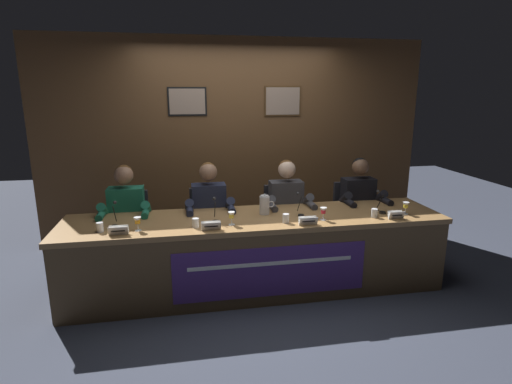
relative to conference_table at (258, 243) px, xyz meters
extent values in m
plane|color=#383D4C|center=(0.00, 0.12, -0.52)|extent=(12.00, 12.00, 0.00)
cube|color=brown|center=(0.00, 1.57, 0.78)|extent=(4.91, 0.12, 2.60)
cube|color=black|center=(-0.60, 1.50, 1.30)|extent=(0.47, 0.02, 0.34)
cube|color=gray|center=(-0.60, 1.49, 1.30)|extent=(0.43, 0.01, 0.30)
cube|color=#4C3319|center=(0.60, 1.50, 1.30)|extent=(0.47, 0.02, 0.38)
cube|color=gray|center=(0.60, 1.49, 1.30)|extent=(0.43, 0.01, 0.34)
cube|color=olive|center=(0.00, 0.12, 0.20)|extent=(3.71, 0.83, 0.05)
cube|color=brown|center=(0.00, -0.28, -0.17)|extent=(3.65, 0.04, 0.70)
cube|color=brown|center=(-1.81, 0.12, -0.17)|extent=(0.08, 0.75, 0.70)
cube|color=brown|center=(1.80, 0.12, -0.17)|extent=(0.08, 0.75, 0.70)
cube|color=#4C2D7A|center=(0.07, -0.30, -0.17)|extent=(1.78, 0.01, 0.48)
cube|color=white|center=(0.07, -0.30, -0.09)|extent=(1.51, 0.00, 0.04)
cylinder|color=black|center=(-1.28, 0.63, -0.51)|extent=(0.44, 0.44, 0.02)
cylinder|color=black|center=(-1.28, 0.63, -0.30)|extent=(0.05, 0.05, 0.40)
cube|color=#232328|center=(-1.28, 0.63, -0.08)|extent=(0.44, 0.44, 0.03)
cube|color=#232328|center=(-1.28, 0.83, 0.16)|extent=(0.40, 0.05, 0.44)
cylinder|color=black|center=(-1.38, 0.28, -0.29)|extent=(0.10, 0.10, 0.46)
cylinder|color=black|center=(-1.18, 0.28, -0.29)|extent=(0.10, 0.10, 0.46)
cylinder|color=black|center=(-1.38, 0.43, -0.01)|extent=(0.13, 0.34, 0.13)
cylinder|color=black|center=(-1.18, 0.43, -0.01)|extent=(0.13, 0.34, 0.13)
cube|color=#196047|center=(-1.28, 0.60, 0.23)|extent=(0.36, 0.20, 0.48)
sphere|color=#8E664C|center=(-1.28, 0.58, 0.60)|extent=(0.19, 0.19, 0.19)
sphere|color=#593819|center=(-1.28, 0.60, 0.62)|extent=(0.17, 0.17, 0.17)
cylinder|color=#196047|center=(-1.49, 0.50, 0.25)|extent=(0.09, 0.30, 0.25)
cylinder|color=#196047|center=(-1.07, 0.50, 0.25)|extent=(0.09, 0.30, 0.25)
cylinder|color=#196047|center=(-1.49, 0.34, 0.26)|extent=(0.07, 0.24, 0.07)
cylinder|color=#196047|center=(-1.07, 0.34, 0.26)|extent=(0.07, 0.24, 0.07)
cube|color=white|center=(-1.25, -0.20, 0.27)|extent=(0.16, 0.03, 0.08)
cube|color=white|center=(-1.25, -0.16, 0.27)|extent=(0.16, 0.03, 0.08)
cube|color=black|center=(-1.25, -0.20, 0.27)|extent=(0.11, 0.01, 0.01)
cylinder|color=white|center=(-1.10, -0.10, 0.23)|extent=(0.06, 0.06, 0.00)
cylinder|color=white|center=(-1.10, -0.10, 0.26)|extent=(0.01, 0.01, 0.05)
cone|color=white|center=(-1.10, -0.10, 0.32)|extent=(0.06, 0.06, 0.06)
cylinder|color=orange|center=(-1.10, -0.10, 0.31)|extent=(0.04, 0.04, 0.04)
cylinder|color=silver|center=(-1.42, -0.07, 0.27)|extent=(0.06, 0.06, 0.08)
cylinder|color=silver|center=(-1.42, -0.07, 0.25)|extent=(0.05, 0.05, 0.05)
cylinder|color=black|center=(-1.32, 0.03, 0.24)|extent=(0.06, 0.06, 0.02)
cylinder|color=black|center=(-1.32, 0.09, 0.34)|extent=(0.01, 0.13, 0.18)
sphere|color=#2D2D2D|center=(-1.32, 0.15, 0.43)|extent=(0.03, 0.03, 0.03)
cylinder|color=black|center=(-0.43, 0.63, -0.51)|extent=(0.44, 0.44, 0.02)
cylinder|color=black|center=(-0.43, 0.63, -0.30)|extent=(0.05, 0.05, 0.40)
cube|color=#232328|center=(-0.43, 0.63, -0.08)|extent=(0.44, 0.44, 0.03)
cube|color=#232328|center=(-0.43, 0.83, 0.16)|extent=(0.40, 0.05, 0.44)
cylinder|color=black|center=(-0.53, 0.28, -0.29)|extent=(0.10, 0.10, 0.46)
cylinder|color=black|center=(-0.33, 0.28, -0.29)|extent=(0.10, 0.10, 0.46)
cylinder|color=black|center=(-0.53, 0.43, -0.01)|extent=(0.13, 0.34, 0.13)
cylinder|color=black|center=(-0.33, 0.43, -0.01)|extent=(0.13, 0.34, 0.13)
cube|color=#1E2338|center=(-0.43, 0.60, 0.23)|extent=(0.36, 0.20, 0.48)
sphere|color=#8E664C|center=(-0.43, 0.58, 0.60)|extent=(0.19, 0.19, 0.19)
sphere|color=#593819|center=(-0.43, 0.60, 0.62)|extent=(0.17, 0.17, 0.17)
cylinder|color=#1E2338|center=(-0.64, 0.50, 0.25)|extent=(0.09, 0.30, 0.25)
cylinder|color=#1E2338|center=(-0.22, 0.50, 0.25)|extent=(0.09, 0.30, 0.25)
cylinder|color=#1E2338|center=(-0.64, 0.34, 0.26)|extent=(0.07, 0.24, 0.07)
cylinder|color=#1E2338|center=(-0.22, 0.34, 0.26)|extent=(0.07, 0.24, 0.07)
cube|color=white|center=(-0.46, -0.22, 0.27)|extent=(0.17, 0.03, 0.08)
cube|color=white|center=(-0.46, -0.18, 0.27)|extent=(0.17, 0.03, 0.08)
cube|color=black|center=(-0.46, -0.22, 0.27)|extent=(0.12, 0.01, 0.01)
cylinder|color=white|center=(-0.27, -0.09, 0.23)|extent=(0.06, 0.06, 0.00)
cylinder|color=white|center=(-0.27, -0.09, 0.26)|extent=(0.01, 0.01, 0.05)
cone|color=white|center=(-0.27, -0.09, 0.32)|extent=(0.06, 0.06, 0.06)
cylinder|color=yellow|center=(-0.27, -0.09, 0.31)|extent=(0.04, 0.04, 0.04)
cylinder|color=silver|center=(-0.59, -0.10, 0.27)|extent=(0.06, 0.06, 0.08)
cylinder|color=silver|center=(-0.59, -0.10, 0.25)|extent=(0.05, 0.05, 0.05)
cylinder|color=black|center=(-0.41, 0.00, 0.24)|extent=(0.06, 0.06, 0.02)
cylinder|color=black|center=(-0.41, 0.07, 0.34)|extent=(0.01, 0.13, 0.18)
sphere|color=#2D2D2D|center=(-0.41, 0.13, 0.43)|extent=(0.03, 0.03, 0.03)
cylinder|color=black|center=(0.42, 0.63, -0.51)|extent=(0.44, 0.44, 0.02)
cylinder|color=black|center=(0.42, 0.63, -0.30)|extent=(0.05, 0.05, 0.40)
cube|color=#232328|center=(0.42, 0.63, -0.08)|extent=(0.44, 0.44, 0.03)
cube|color=#232328|center=(0.42, 0.83, 0.16)|extent=(0.40, 0.05, 0.44)
cylinder|color=black|center=(0.32, 0.28, -0.29)|extent=(0.10, 0.10, 0.46)
cylinder|color=black|center=(0.52, 0.28, -0.29)|extent=(0.10, 0.10, 0.46)
cylinder|color=black|center=(0.32, 0.43, -0.01)|extent=(0.13, 0.34, 0.13)
cylinder|color=black|center=(0.52, 0.43, -0.01)|extent=(0.13, 0.34, 0.13)
cube|color=#38383D|center=(0.42, 0.60, 0.23)|extent=(0.36, 0.20, 0.48)
sphere|color=beige|center=(0.42, 0.58, 0.60)|extent=(0.19, 0.19, 0.19)
sphere|color=#593819|center=(0.42, 0.60, 0.62)|extent=(0.17, 0.17, 0.17)
cylinder|color=#38383D|center=(0.21, 0.50, 0.25)|extent=(0.09, 0.30, 0.25)
cylinder|color=#38383D|center=(0.63, 0.50, 0.25)|extent=(0.09, 0.30, 0.25)
cylinder|color=#38383D|center=(0.21, 0.34, 0.26)|extent=(0.07, 0.24, 0.07)
cylinder|color=#38383D|center=(0.63, 0.34, 0.26)|extent=(0.07, 0.24, 0.07)
cube|color=white|center=(0.42, -0.23, 0.27)|extent=(0.17, 0.03, 0.08)
cube|color=white|center=(0.42, -0.20, 0.27)|extent=(0.17, 0.03, 0.08)
cube|color=black|center=(0.42, -0.24, 0.27)|extent=(0.12, 0.01, 0.01)
cylinder|color=white|center=(0.61, -0.10, 0.23)|extent=(0.06, 0.06, 0.00)
cylinder|color=white|center=(0.61, -0.10, 0.26)|extent=(0.01, 0.01, 0.05)
cone|color=white|center=(0.61, -0.10, 0.32)|extent=(0.06, 0.06, 0.06)
cylinder|color=#B21E2D|center=(0.61, -0.10, 0.31)|extent=(0.04, 0.04, 0.04)
cylinder|color=silver|center=(0.24, -0.12, 0.27)|extent=(0.06, 0.06, 0.08)
cylinder|color=silver|center=(0.24, -0.12, 0.25)|extent=(0.05, 0.05, 0.05)
cylinder|color=black|center=(0.43, 0.04, 0.24)|extent=(0.06, 0.06, 0.02)
cylinder|color=black|center=(0.43, 0.11, 0.34)|extent=(0.01, 0.13, 0.18)
sphere|color=#2D2D2D|center=(0.43, 0.17, 0.43)|extent=(0.03, 0.03, 0.03)
cylinder|color=black|center=(1.28, 0.63, -0.51)|extent=(0.44, 0.44, 0.02)
cylinder|color=black|center=(1.28, 0.63, -0.30)|extent=(0.05, 0.05, 0.40)
cube|color=#232328|center=(1.28, 0.63, -0.08)|extent=(0.44, 0.44, 0.03)
cube|color=#232328|center=(1.28, 0.83, 0.16)|extent=(0.40, 0.05, 0.44)
cylinder|color=black|center=(1.18, 0.28, -0.29)|extent=(0.10, 0.10, 0.46)
cylinder|color=black|center=(1.38, 0.28, -0.29)|extent=(0.10, 0.10, 0.46)
cylinder|color=black|center=(1.18, 0.43, -0.01)|extent=(0.13, 0.34, 0.13)
cylinder|color=black|center=(1.38, 0.43, -0.01)|extent=(0.13, 0.34, 0.13)
cube|color=black|center=(1.28, 0.60, 0.23)|extent=(0.36, 0.20, 0.48)
sphere|color=brown|center=(1.28, 0.58, 0.60)|extent=(0.19, 0.19, 0.19)
sphere|color=black|center=(1.28, 0.60, 0.62)|extent=(0.17, 0.17, 0.17)
cylinder|color=black|center=(1.07, 0.50, 0.25)|extent=(0.09, 0.30, 0.25)
cylinder|color=black|center=(1.49, 0.50, 0.25)|extent=(0.09, 0.30, 0.25)
cylinder|color=black|center=(1.07, 0.34, 0.26)|extent=(0.07, 0.24, 0.07)
cylinder|color=black|center=(1.49, 0.34, 0.26)|extent=(0.07, 0.24, 0.07)
cube|color=white|center=(1.31, -0.21, 0.27)|extent=(0.15, 0.03, 0.08)
cube|color=white|center=(1.31, -0.18, 0.27)|extent=(0.15, 0.03, 0.08)
cube|color=black|center=(1.31, -0.21, 0.27)|extent=(0.11, 0.01, 0.01)
cylinder|color=white|center=(1.48, -0.07, 0.23)|extent=(0.06, 0.06, 0.00)
cylinder|color=white|center=(1.48, -0.07, 0.26)|extent=(0.01, 0.01, 0.05)
cone|color=white|center=(1.48, -0.07, 0.32)|extent=(0.06, 0.06, 0.06)
cylinder|color=yellow|center=(1.48, -0.07, 0.31)|extent=(0.04, 0.04, 0.04)
cylinder|color=silver|center=(1.13, -0.11, 0.27)|extent=(0.06, 0.06, 0.08)
cylinder|color=silver|center=(1.13, -0.11, 0.25)|extent=(0.05, 0.05, 0.05)
cylinder|color=black|center=(1.27, -0.01, 0.24)|extent=(0.06, 0.06, 0.02)
cylinder|color=black|center=(1.27, 0.06, 0.34)|extent=(0.01, 0.13, 0.18)
sphere|color=#2D2D2D|center=(1.27, 0.12, 0.43)|extent=(0.03, 0.03, 0.03)
cylinder|color=silver|center=(0.10, 0.19, 0.32)|extent=(0.10, 0.10, 0.18)
cylinder|color=silver|center=(0.10, 0.19, 0.42)|extent=(0.09, 0.09, 0.01)
sphere|color=silver|center=(0.10, 0.19, 0.43)|extent=(0.02, 0.02, 0.02)
torus|color=silver|center=(0.17, 0.19, 0.33)|extent=(0.07, 0.01, 0.07)
camera|label=1|loc=(-0.69, -3.62, 1.42)|focal=28.49mm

